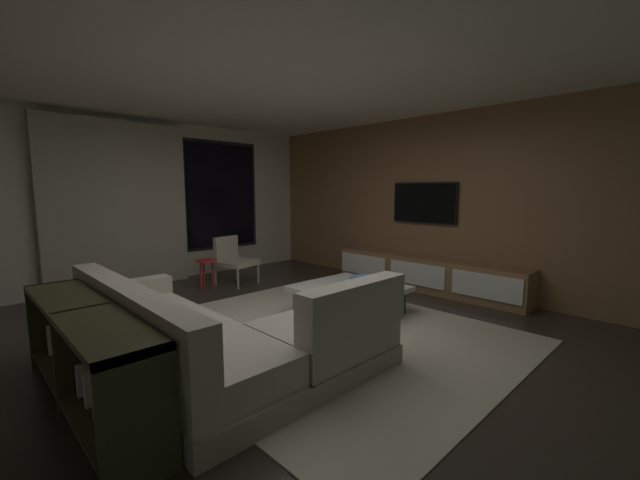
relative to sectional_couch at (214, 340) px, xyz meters
The scene contains 13 objects.
floor 1.00m from the sectional_couch, ahead, with size 9.20×9.20×0.00m, color #332B26.
back_wall_with_window 3.98m from the sectional_couch, 76.62° to the left, with size 6.60×0.30×2.70m.
media_wall 4.15m from the sectional_couch, ahead, with size 0.12×7.80×2.70m.
ceiling 2.59m from the sectional_couch, ahead, with size 8.20×8.20×0.00m, color silver.
area_rug 1.33m from the sectional_couch, ahead, with size 3.20×3.80×0.01m, color beige.
sectional_couch is the anchor object (origin of this frame).
coffee_table 2.01m from the sectional_couch, ahead, with size 1.16×1.16×0.36m.
book_stack_on_coffee_table 2.17m from the sectional_couch, ahead, with size 0.30×0.21×0.11m.
accent_chair_near_window 3.22m from the sectional_couch, 55.60° to the left, with size 0.66×0.67×0.78m.
side_stool 3.00m from the sectional_couch, 63.25° to the left, with size 0.32×0.32×0.46m.
media_console 3.72m from the sectional_couch, ahead, with size 0.46×3.10×0.52m.
mounted_tv 4.06m from the sectional_couch, ahead, with size 0.05×1.10×0.64m.
console_table_behind_couch 0.93m from the sectional_couch, behind, with size 0.40×2.10×0.74m.
Camera 1 is at (-2.48, -2.97, 1.54)m, focal length 21.60 mm.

